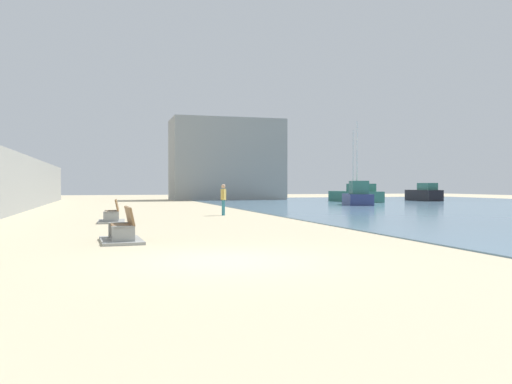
{
  "coord_description": "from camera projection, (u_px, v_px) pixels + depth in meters",
  "views": [
    {
      "loc": [
        -2.38,
        -10.9,
        1.58
      ],
      "look_at": [
        4.1,
        12.12,
        1.28
      ],
      "focal_mm": 37.37,
      "sensor_mm": 36.0,
      "label": 1
    }
  ],
  "objects": [
    {
      "name": "harbor_building",
      "position": [
        227.0,
        160.0,
        58.16
      ],
      "size": [
        12.0,
        6.0,
        8.71
      ],
      "primitive_type": "cube",
      "color": "gray",
      "rests_on": "ground"
    },
    {
      "name": "boat_distant",
      "position": [
        424.0,
        194.0,
        52.96
      ],
      "size": [
        1.82,
        4.75,
        1.76
      ],
      "color": "black",
      "rests_on": "water_bay"
    },
    {
      "name": "bench_far",
      "position": [
        112.0,
        217.0,
        22.62
      ],
      "size": [
        1.17,
        2.14,
        0.98
      ],
      "color": "gray",
      "rests_on": "ground"
    },
    {
      "name": "ground_plane",
      "position": [
        153.0,
        215.0,
        28.48
      ],
      "size": [
        120.0,
        120.0,
        0.0
      ],
      "primitive_type": "plane",
      "color": "#C6B793"
    },
    {
      "name": "boat_far_left",
      "position": [
        358.0,
        196.0,
        41.52
      ],
      "size": [
        2.87,
        4.43,
        6.56
      ],
      "color": "navy",
      "rests_on": "water_bay"
    },
    {
      "name": "person_walking",
      "position": [
        223.0,
        197.0,
        27.8
      ],
      "size": [
        0.34,
        0.45,
        1.64
      ],
      "color": "teal",
      "rests_on": "ground"
    },
    {
      "name": "bench_near",
      "position": [
        122.0,
        234.0,
        14.82
      ],
      "size": [
        1.21,
        2.16,
        0.98
      ],
      "color": "gray",
      "rests_on": "ground"
    },
    {
      "name": "boat_nearest",
      "position": [
        356.0,
        195.0,
        49.22
      ],
      "size": [
        2.65,
        6.69,
        6.66
      ],
      "color": "#337060",
      "rests_on": "water_bay"
    }
  ]
}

